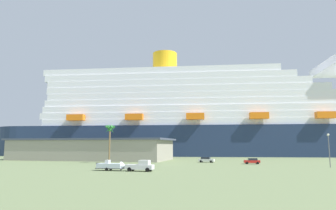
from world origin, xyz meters
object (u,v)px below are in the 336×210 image
Objects in this scene: small_boat_on_trailer at (113,166)px; street_lamp at (329,145)px; parked_car_white_van at (206,160)px; parked_car_red_hatchback at (252,161)px; pickup_truck at (141,166)px; parked_car_blue_suv at (71,157)px; cruise_ship at (221,122)px; palm_tree at (110,132)px; parked_car_yellow_taxi at (118,158)px.

small_boat_on_trailer is 50.03m from street_lamp.
parked_car_white_van is 1.13× the size of parked_car_red_hatchback.
pickup_truck is 56.28m from parked_car_blue_suv.
pickup_truck reaches higher than parked_car_blue_suv.
cruise_ship is at bearing 108.68° from street_lamp.
street_lamp is 1.60× the size of parked_car_white_van.
palm_tree is 2.28× the size of parked_car_yellow_taxi.
parked_car_white_van is 1.01× the size of parked_car_yellow_taxi.
street_lamp is at bearing -16.97° from parked_car_blue_suv.
parked_car_red_hatchback is at bearing -12.81° from parked_car_blue_suv.
cruise_ship is at bearing 55.34° from parked_car_yellow_taxi.
pickup_truck is 1.15× the size of parked_car_blue_suv.
parked_car_white_van is at bearing 157.32° from parked_car_red_hatchback.
cruise_ship reaches higher than street_lamp.
palm_tree is at bearing 113.26° from small_boat_on_trailer.
small_boat_on_trailer is 0.66× the size of palm_tree.
street_lamp is at bearing -21.71° from parked_car_yellow_taxi.
parked_car_yellow_taxi is at bearing 0.66° from parked_car_blue_suv.
parked_car_red_hatchback is at bearing 3.26° from palm_tree.
small_boat_on_trailer is 36.99m from parked_car_white_van.
parked_car_red_hatchback is at bearing -17.97° from parked_car_yellow_taxi.
small_boat_on_trailer is 0.94× the size of street_lamp.
parked_car_yellow_taxi is at bearing 108.47° from small_boat_on_trailer.
palm_tree is (-16.78, 25.47, 8.03)m from pickup_truck.
parked_car_red_hatchback is (61.62, -14.02, -0.00)m from parked_car_blue_suv.
parked_car_blue_suv is (-78.35, 23.91, -4.30)m from street_lamp.
palm_tree is 1.42× the size of street_lamp.
palm_tree is 30.07m from parked_car_white_van.
parked_car_white_van is 13.94m from parked_car_red_hatchback.
palm_tree is 58.09m from street_lamp.
palm_tree is 27.77m from parked_car_blue_suv.
street_lamp is at bearing 20.60° from small_boat_on_trailer.
small_boat_on_trailer is 40.61m from parked_car_red_hatchback.
parked_car_blue_suv and parked_car_yellow_taxi have the same top height.
cruise_ship is 48.80× the size of parked_car_yellow_taxi.
palm_tree is at bearing 172.49° from street_lamp.
parked_car_red_hatchback is (40.74, 2.32, -8.24)m from palm_tree.
street_lamp is 1.81× the size of parked_car_red_hatchback.
cruise_ship is 48.18× the size of parked_car_blue_suv.
parked_car_red_hatchback is (29.94, 27.44, -0.13)m from small_boat_on_trailer.
cruise_ship is 30.41× the size of street_lamp.
parked_car_white_van is (17.08, 32.81, -0.13)m from small_boat_on_trailer.
street_lamp is at bearing -71.32° from cruise_ship.
parked_car_blue_suv and parked_car_white_van have the same top height.
street_lamp reaches higher than parked_car_white_van.
palm_tree is (-32.09, -67.46, -7.66)m from cruise_ship.
parked_car_yellow_taxi is (-13.91, 41.66, -0.13)m from small_boat_on_trailer.
cruise_ship is at bearing 64.56° from palm_tree.
parked_car_white_van is (48.77, -8.64, -0.00)m from parked_car_blue_suv.
parked_car_blue_suv is at bearing -179.34° from parked_car_yellow_taxi.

